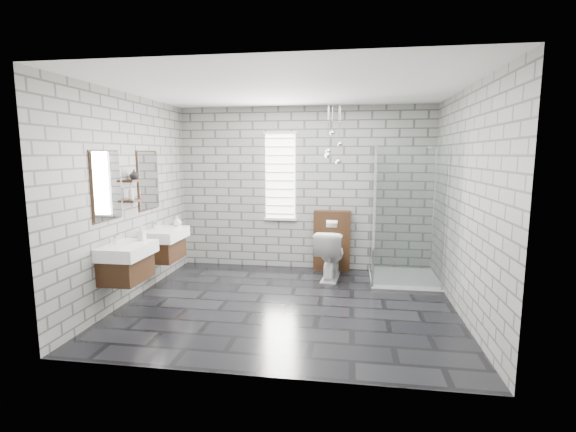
% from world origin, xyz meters
% --- Properties ---
extents(floor, '(4.20, 3.60, 0.02)m').
position_xyz_m(floor, '(0.00, 0.00, -0.01)').
color(floor, black).
rests_on(floor, ground).
extents(ceiling, '(4.20, 3.60, 0.02)m').
position_xyz_m(ceiling, '(0.00, 0.00, 2.71)').
color(ceiling, white).
rests_on(ceiling, wall_back).
extents(wall_back, '(4.20, 0.02, 2.70)m').
position_xyz_m(wall_back, '(0.00, 1.81, 1.35)').
color(wall_back, gray).
rests_on(wall_back, floor).
extents(wall_front, '(4.20, 0.02, 2.70)m').
position_xyz_m(wall_front, '(0.00, -1.81, 1.35)').
color(wall_front, gray).
rests_on(wall_front, floor).
extents(wall_left, '(0.02, 3.60, 2.70)m').
position_xyz_m(wall_left, '(-2.11, 0.00, 1.35)').
color(wall_left, gray).
rests_on(wall_left, floor).
extents(wall_right, '(0.02, 3.60, 2.70)m').
position_xyz_m(wall_right, '(2.11, 0.00, 1.35)').
color(wall_right, gray).
rests_on(wall_right, floor).
extents(vanity_left, '(0.47, 0.70, 1.57)m').
position_xyz_m(vanity_left, '(-1.91, -0.57, 0.76)').
color(vanity_left, '#3A2212').
rests_on(vanity_left, wall_left).
extents(vanity_right, '(0.47, 0.70, 1.57)m').
position_xyz_m(vanity_right, '(-1.91, 0.47, 0.76)').
color(vanity_right, '#3A2212').
rests_on(vanity_right, wall_left).
extents(shelf_lower, '(0.14, 0.30, 0.03)m').
position_xyz_m(shelf_lower, '(-2.03, -0.05, 1.32)').
color(shelf_lower, '#3A2212').
rests_on(shelf_lower, wall_left).
extents(shelf_upper, '(0.14, 0.30, 0.03)m').
position_xyz_m(shelf_upper, '(-2.03, -0.05, 1.58)').
color(shelf_upper, '#3A2212').
rests_on(shelf_upper, wall_left).
extents(window, '(0.56, 0.05, 1.48)m').
position_xyz_m(window, '(-0.40, 1.78, 1.55)').
color(window, white).
rests_on(window, wall_back).
extents(cistern_panel, '(0.60, 0.20, 1.00)m').
position_xyz_m(cistern_panel, '(0.48, 1.70, 0.50)').
color(cistern_panel, '#3A2212').
rests_on(cistern_panel, floor).
extents(flush_plate, '(0.18, 0.01, 0.12)m').
position_xyz_m(flush_plate, '(0.48, 1.60, 0.80)').
color(flush_plate, silver).
rests_on(flush_plate, cistern_panel).
extents(shower_enclosure, '(1.00, 1.00, 2.03)m').
position_xyz_m(shower_enclosure, '(1.50, 1.18, 0.50)').
color(shower_enclosure, white).
rests_on(shower_enclosure, floor).
extents(pendant_cluster, '(0.27, 0.19, 0.94)m').
position_xyz_m(pendant_cluster, '(0.49, 1.37, 2.01)').
color(pendant_cluster, silver).
rests_on(pendant_cluster, ceiling).
extents(toilet, '(0.50, 0.79, 0.76)m').
position_xyz_m(toilet, '(0.48, 1.23, 0.38)').
color(toilet, white).
rests_on(toilet, floor).
extents(soap_bottle_a, '(0.09, 0.09, 0.18)m').
position_xyz_m(soap_bottle_a, '(-1.80, -0.32, 0.94)').
color(soap_bottle_a, '#B2B2B2').
rests_on(soap_bottle_a, vanity_left).
extents(soap_bottle_b, '(0.16, 0.16, 0.15)m').
position_xyz_m(soap_bottle_b, '(-1.79, 0.75, 0.93)').
color(soap_bottle_b, '#B2B2B2').
rests_on(soap_bottle_b, vanity_right).
extents(soap_bottle_c, '(0.08, 0.08, 0.19)m').
position_xyz_m(soap_bottle_c, '(-2.02, -0.14, 1.43)').
color(soap_bottle_c, '#B2B2B2').
rests_on(soap_bottle_c, shelf_lower).
extents(vase, '(0.14, 0.14, 0.13)m').
position_xyz_m(vase, '(-2.02, -0.03, 1.66)').
color(vase, '#B2B2B2').
rests_on(vase, shelf_upper).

